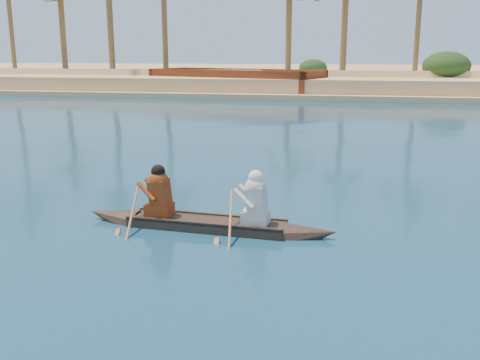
# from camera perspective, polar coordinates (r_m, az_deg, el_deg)

# --- Properties ---
(sandy_embankment) EXTENTS (150.00, 51.00, 1.50)m
(sandy_embankment) POSITION_cam_1_polar(r_m,az_deg,el_deg) (59.75, 15.13, 10.56)
(sandy_embankment) COLOR #DEC07D
(sandy_embankment) RESTS_ON ground
(shrub_cluster) EXTENTS (100.00, 6.00, 2.40)m
(shrub_cluster) POSITION_cam_1_polar(r_m,az_deg,el_deg) (44.39, 16.38, 10.52)
(shrub_cluster) COLOR #193914
(shrub_cluster) RESTS_ON ground
(canoe) EXTENTS (4.62, 0.92, 1.26)m
(canoe) POSITION_cam_1_polar(r_m,az_deg,el_deg) (9.43, -3.61, -3.77)
(canoe) COLOR #3C2D20
(canoe) RESTS_ON ground
(barge_mid) EXTENTS (13.67, 8.24, 2.16)m
(barge_mid) POSITION_cam_1_polar(r_m,az_deg,el_deg) (40.63, -0.50, 10.21)
(barge_mid) COLOR maroon
(barge_mid) RESTS_ON ground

